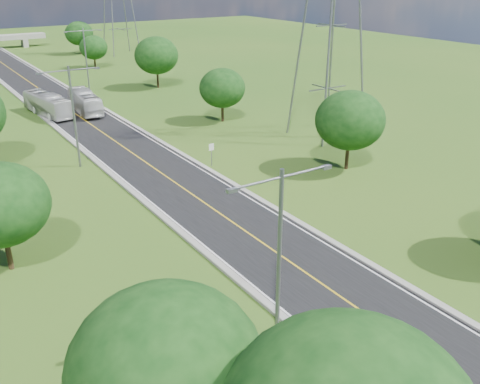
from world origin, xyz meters
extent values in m
plane|color=#2A5417|center=(0.00, 60.00, 0.00)|extent=(260.00, 260.00, 0.00)
cube|color=black|center=(0.00, 66.00, 0.03)|extent=(8.00, 150.00, 0.06)
cube|color=gray|center=(-4.25, 66.00, 0.11)|extent=(0.50, 150.00, 0.22)
cube|color=gray|center=(4.25, 66.00, 0.11)|extent=(0.50, 150.00, 0.22)
cylinder|color=slate|center=(5.20, 38.00, 1.20)|extent=(0.08, 0.08, 2.40)
cube|color=white|center=(5.20, 37.97, 2.00)|extent=(0.55, 0.04, 0.70)
cube|color=gray|center=(10.00, 140.00, 1.00)|extent=(1.20, 3.00, 2.00)
cylinder|color=slate|center=(-6.00, 12.00, 5.00)|extent=(0.22, 0.22, 10.00)
cylinder|color=slate|center=(-7.40, 12.00, 9.60)|extent=(2.80, 0.12, 0.12)
cylinder|color=slate|center=(-4.60, 12.00, 9.60)|extent=(2.80, 0.12, 0.12)
cube|color=slate|center=(-8.70, 12.00, 9.55)|extent=(0.50, 0.25, 0.18)
cube|color=slate|center=(-3.30, 12.00, 9.55)|extent=(0.50, 0.25, 0.18)
cylinder|color=slate|center=(-6.00, 45.00, 5.00)|extent=(0.22, 0.22, 10.00)
cylinder|color=slate|center=(-7.40, 45.00, 9.60)|extent=(2.80, 0.12, 0.12)
cylinder|color=slate|center=(-4.60, 45.00, 9.60)|extent=(2.80, 0.12, 0.12)
cube|color=slate|center=(-8.70, 45.00, 9.55)|extent=(0.50, 0.25, 0.18)
cube|color=slate|center=(-3.30, 45.00, 9.55)|extent=(0.50, 0.25, 0.18)
cylinder|color=slate|center=(6.00, 78.00, 5.00)|extent=(0.22, 0.22, 10.00)
cylinder|color=slate|center=(4.60, 78.00, 9.60)|extent=(2.80, 0.12, 0.12)
cylinder|color=slate|center=(7.40, 78.00, 9.60)|extent=(2.80, 0.12, 0.12)
cube|color=slate|center=(3.30, 78.00, 9.55)|extent=(0.50, 0.25, 0.18)
cube|color=slate|center=(8.70, 78.00, 9.55)|extent=(0.50, 0.25, 0.18)
ellipsoid|color=#0E330E|center=(-14.00, 8.00, 5.27)|extent=(7.14, 7.14, 6.07)
cylinder|color=black|center=(-16.00, 28.00, 1.35)|extent=(0.36, 0.36, 2.70)
ellipsoid|color=#0E330E|center=(-16.00, 28.00, 4.65)|extent=(6.30, 6.30, 5.36)
cylinder|color=black|center=(16.00, 30.00, 1.44)|extent=(0.36, 0.36, 2.88)
ellipsoid|color=#0E330E|center=(16.00, 30.00, 4.96)|extent=(6.72, 6.72, 5.71)
cylinder|color=black|center=(15.00, 52.00, 1.26)|extent=(0.36, 0.36, 2.52)
ellipsoid|color=#0E330E|center=(15.00, 52.00, 4.34)|extent=(5.88, 5.88, 5.00)
cylinder|color=black|center=(17.00, 76.00, 1.53)|extent=(0.36, 0.36, 3.06)
ellipsoid|color=#0E330E|center=(17.00, 76.00, 5.27)|extent=(7.14, 7.14, 6.07)
cylinder|color=black|center=(14.50, 100.00, 1.17)|extent=(0.36, 0.36, 2.34)
ellipsoid|color=#0E330E|center=(14.50, 100.00, 4.03)|extent=(5.46, 5.46, 4.64)
cylinder|color=black|center=(18.00, 120.00, 1.35)|extent=(0.36, 0.36, 2.70)
ellipsoid|color=#0E330E|center=(18.00, 120.00, 4.65)|extent=(6.30, 6.30, 5.36)
imported|color=silver|center=(1.52, 66.15, 1.51)|extent=(3.34, 10.61, 2.91)
imported|color=silver|center=(-3.20, 67.29, 1.53)|extent=(4.09, 10.84, 2.95)
camera|label=1|loc=(-20.01, -6.06, 18.42)|focal=40.00mm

